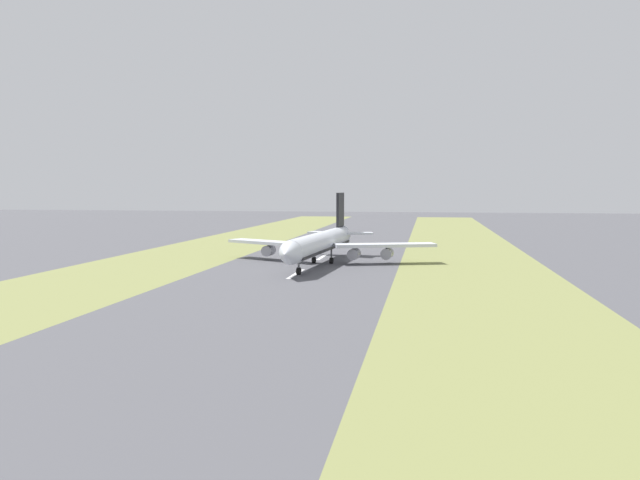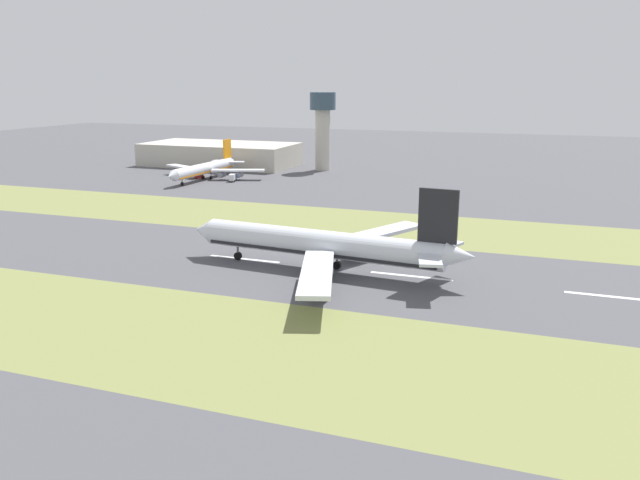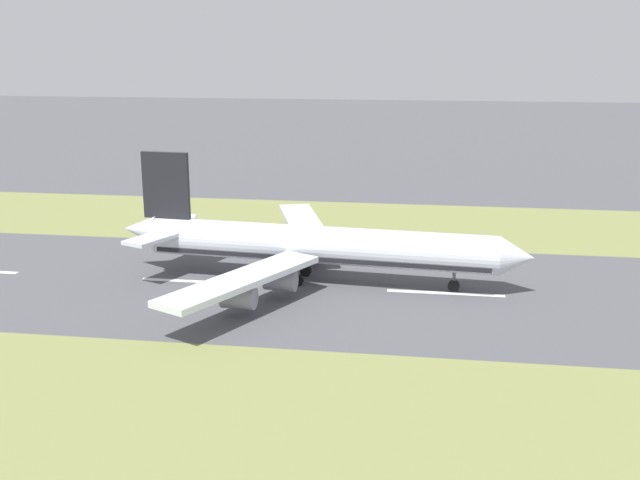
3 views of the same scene
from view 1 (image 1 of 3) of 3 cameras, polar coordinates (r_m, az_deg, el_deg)
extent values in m
plane|color=#4C4C51|center=(182.92, -0.53, -2.03)|extent=(800.00, 800.00, 0.00)
cube|color=olive|center=(180.41, 13.68, -2.25)|extent=(40.00, 600.00, 0.01)
cube|color=olive|center=(196.01, -13.59, -1.71)|extent=(40.00, 600.00, 0.01)
cube|color=silver|center=(236.13, 1.83, -0.51)|extent=(1.20, 18.00, 0.01)
cube|color=silver|center=(196.79, 0.21, -1.55)|extent=(1.20, 18.00, 0.01)
cube|color=silver|center=(157.78, -2.22, -3.10)|extent=(1.20, 18.00, 0.01)
cylinder|color=silver|center=(176.10, 0.00, -0.26)|extent=(10.59, 56.30, 6.00)
cone|color=silver|center=(146.91, -2.99, -1.25)|extent=(6.27, 5.47, 5.88)
cone|color=silver|center=(206.11, 2.16, 0.68)|extent=(5.58, 6.40, 5.10)
cube|color=black|center=(176.25, 0.00, -0.79)|extent=(10.11, 54.05, 0.70)
cube|color=silver|center=(179.75, 5.99, -0.47)|extent=(29.47, 14.34, 0.90)
cube|color=silver|center=(188.13, -4.61, -0.23)|extent=(28.60, 18.40, 0.90)
cylinder|color=#93939E|center=(178.29, 3.12, -1.29)|extent=(3.58, 5.05, 3.20)
cylinder|color=#93939E|center=(180.19, 6.15, -1.24)|extent=(3.58, 5.05, 3.20)
cylinder|color=#93939E|center=(182.69, -2.42, -1.14)|extent=(3.58, 5.05, 3.20)
cylinder|color=#93939E|center=(188.78, -4.72, -0.96)|extent=(3.58, 5.05, 3.20)
cube|color=black|center=(200.83, 1.86, 2.78)|extent=(1.46, 8.04, 11.00)
cube|color=silver|center=(200.09, 3.40, 0.61)|extent=(10.74, 6.58, 0.60)
cube|color=silver|center=(202.50, 0.34, 0.67)|extent=(10.92, 7.92, 0.60)
cylinder|color=#59595E|center=(156.09, -1.96, -2.27)|extent=(0.50, 0.50, 3.20)
cylinder|color=black|center=(156.29, -1.96, -2.85)|extent=(1.05, 1.87, 1.80)
cylinder|color=#59595E|center=(178.73, 1.05, -1.38)|extent=(0.50, 0.50, 3.20)
cylinder|color=black|center=(178.91, 1.05, -1.89)|extent=(1.05, 1.87, 1.80)
cylinder|color=#59595E|center=(180.01, -0.56, -1.33)|extent=(0.50, 0.50, 3.20)
cylinder|color=black|center=(180.18, -0.56, -1.84)|extent=(1.05, 1.87, 1.80)
camera|label=2|loc=(238.14, 33.77, 8.60)|focal=35.00mm
camera|label=3|loc=(212.62, -33.10, 8.25)|focal=42.00mm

